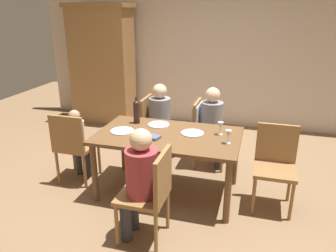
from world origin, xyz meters
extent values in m
plane|color=#846647|center=(0.00, 0.00, 0.00)|extent=(10.00, 10.00, 0.00)
cube|color=beige|center=(0.00, 2.68, 1.35)|extent=(6.40, 0.12, 2.70)
cube|color=olive|center=(-1.92, 2.23, 1.05)|extent=(1.10, 0.56, 2.10)
cube|color=olive|center=(-1.92, 2.23, 2.14)|extent=(1.18, 0.62, 0.08)
cube|color=brown|center=(0.00, 0.00, 0.73)|extent=(1.63, 0.96, 0.04)
cylinder|color=brown|center=(-0.75, -0.41, 0.35)|extent=(0.07, 0.07, 0.71)
cylinder|color=brown|center=(0.75, -0.41, 0.35)|extent=(0.07, 0.07, 0.71)
cylinder|color=brown|center=(-0.75, 0.41, 0.35)|extent=(0.07, 0.07, 0.71)
cylinder|color=brown|center=(0.75, 0.41, 0.35)|extent=(0.07, 0.07, 0.71)
cylinder|color=olive|center=(-0.19, -1.05, 0.22)|extent=(0.04, 0.04, 0.44)
cylinder|color=olive|center=(-0.19, -0.67, 0.22)|extent=(0.04, 0.04, 0.44)
cylinder|color=olive|center=(0.19, -1.05, 0.22)|extent=(0.04, 0.04, 0.44)
cylinder|color=olive|center=(0.19, -0.67, 0.22)|extent=(0.04, 0.04, 0.44)
cube|color=olive|center=(0.00, -0.86, 0.46)|extent=(0.44, 0.44, 0.04)
cube|color=olive|center=(0.20, -0.86, 0.70)|extent=(0.04, 0.44, 0.44)
cylinder|color=olive|center=(0.56, 1.05, 0.22)|extent=(0.04, 0.04, 0.44)
cylinder|color=olive|center=(0.56, 0.67, 0.22)|extent=(0.04, 0.04, 0.44)
cylinder|color=olive|center=(0.18, 1.05, 0.22)|extent=(0.04, 0.04, 0.44)
cylinder|color=olive|center=(0.18, 0.67, 0.22)|extent=(0.04, 0.04, 0.44)
cube|color=olive|center=(0.37, 0.86, 0.46)|extent=(0.44, 0.44, 0.04)
cube|color=olive|center=(0.17, 0.86, 0.70)|extent=(0.04, 0.44, 0.44)
cube|color=#ADC6D6|center=(0.17, 0.86, 0.72)|extent=(0.07, 0.40, 0.31)
cylinder|color=olive|center=(-0.18, 1.05, 0.22)|extent=(0.04, 0.04, 0.44)
cylinder|color=olive|center=(-0.18, 0.67, 0.22)|extent=(0.04, 0.04, 0.44)
cylinder|color=olive|center=(-0.56, 1.05, 0.22)|extent=(0.04, 0.04, 0.44)
cylinder|color=olive|center=(-0.56, 0.67, 0.22)|extent=(0.04, 0.04, 0.44)
cube|color=olive|center=(-0.37, 0.86, 0.46)|extent=(0.44, 0.44, 0.04)
cube|color=olive|center=(-0.57, 0.86, 0.70)|extent=(0.04, 0.44, 0.44)
cylinder|color=olive|center=(-1.39, 0.19, 0.22)|extent=(0.04, 0.04, 0.44)
cylinder|color=olive|center=(-1.01, 0.19, 0.22)|extent=(0.04, 0.04, 0.44)
cylinder|color=olive|center=(-1.39, -0.19, 0.22)|extent=(0.04, 0.04, 0.44)
cylinder|color=olive|center=(-1.01, -0.19, 0.22)|extent=(0.04, 0.04, 0.44)
cube|color=olive|center=(-1.20, 0.00, 0.46)|extent=(0.44, 0.44, 0.04)
cube|color=olive|center=(-1.20, -0.20, 0.70)|extent=(0.44, 0.04, 0.44)
cylinder|color=olive|center=(1.39, -0.19, 0.22)|extent=(0.04, 0.04, 0.44)
cylinder|color=olive|center=(1.01, -0.19, 0.22)|extent=(0.04, 0.04, 0.44)
cylinder|color=olive|center=(1.39, 0.19, 0.22)|extent=(0.04, 0.04, 0.44)
cylinder|color=olive|center=(1.01, 0.19, 0.22)|extent=(0.04, 0.04, 0.44)
cube|color=olive|center=(1.20, 0.00, 0.46)|extent=(0.44, 0.44, 0.04)
cube|color=olive|center=(1.20, 0.20, 0.70)|extent=(0.44, 0.04, 0.44)
cylinder|color=#33333D|center=(-0.14, -0.95, 0.23)|extent=(0.11, 0.11, 0.46)
cylinder|color=#33333D|center=(-0.14, -0.77, 0.23)|extent=(0.11, 0.11, 0.46)
cylinder|color=#9E383D|center=(0.00, -0.86, 0.69)|extent=(0.30, 0.30, 0.46)
sphere|color=beige|center=(0.00, -0.86, 1.02)|extent=(0.20, 0.20, 0.20)
cylinder|color=#33333D|center=(0.51, 0.95, 0.23)|extent=(0.11, 0.11, 0.46)
cylinder|color=#33333D|center=(0.51, 0.77, 0.23)|extent=(0.11, 0.11, 0.46)
cylinder|color=gray|center=(0.37, 0.86, 0.69)|extent=(0.30, 0.30, 0.46)
sphere|color=beige|center=(0.37, 0.86, 1.02)|extent=(0.20, 0.20, 0.20)
cylinder|color=#33333D|center=(-0.23, 0.95, 0.23)|extent=(0.11, 0.11, 0.46)
cylinder|color=#33333D|center=(-0.23, 0.77, 0.23)|extent=(0.11, 0.11, 0.46)
cylinder|color=gray|center=(-0.37, 0.86, 0.69)|extent=(0.30, 0.30, 0.46)
sphere|color=beige|center=(-0.37, 0.86, 1.02)|extent=(0.20, 0.20, 0.20)
cylinder|color=#33333D|center=(-1.26, 0.10, 0.23)|extent=(0.08, 0.08, 0.46)
cylinder|color=#33333D|center=(-1.13, 0.10, 0.23)|extent=(0.08, 0.08, 0.46)
cylinder|color=beige|center=(-1.20, 0.00, 0.63)|extent=(0.22, 0.22, 0.33)
sphere|color=tan|center=(-1.20, 0.00, 0.86)|extent=(0.14, 0.14, 0.14)
cylinder|color=black|center=(-0.48, 0.26, 0.87)|extent=(0.08, 0.08, 0.24)
sphere|color=black|center=(-0.48, 0.26, 1.00)|extent=(0.08, 0.08, 0.08)
cylinder|color=black|center=(-0.48, 0.26, 1.04)|extent=(0.03, 0.03, 0.07)
cylinder|color=silver|center=(0.69, -0.08, 0.75)|extent=(0.06, 0.06, 0.00)
cylinder|color=silver|center=(0.69, -0.08, 0.79)|extent=(0.01, 0.01, 0.07)
cone|color=silver|center=(0.69, -0.08, 0.86)|extent=(0.07, 0.07, 0.07)
cylinder|color=silver|center=(0.57, 0.16, 0.75)|extent=(0.06, 0.06, 0.00)
cylinder|color=silver|center=(0.57, 0.16, 0.79)|extent=(0.01, 0.01, 0.07)
cone|color=silver|center=(0.57, 0.16, 0.86)|extent=(0.07, 0.07, 0.07)
cylinder|color=white|center=(-0.19, 0.26, 0.76)|extent=(0.26, 0.26, 0.01)
cylinder|color=silver|center=(0.26, 0.09, 0.76)|extent=(0.26, 0.26, 0.01)
cylinder|color=white|center=(-0.54, -0.07, 0.76)|extent=(0.27, 0.27, 0.01)
cube|color=#4C5B75|center=(-0.13, -0.16, 0.76)|extent=(0.19, 0.16, 0.03)
camera|label=1|loc=(0.96, -3.35, 2.13)|focal=35.18mm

